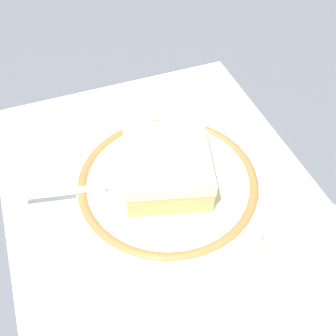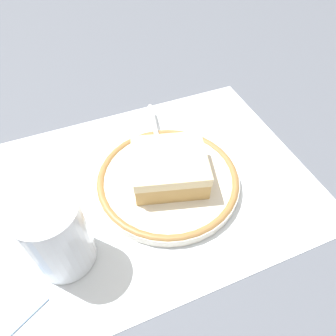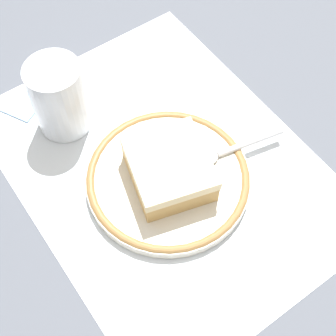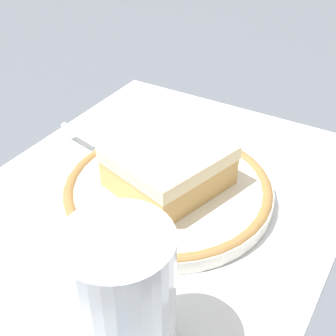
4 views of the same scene
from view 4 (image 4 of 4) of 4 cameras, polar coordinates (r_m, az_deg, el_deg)
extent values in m
plane|color=#4C515B|center=(0.43, -2.41, -4.79)|extent=(2.40, 2.40, 0.00)
cube|color=silver|center=(0.43, -2.42, -4.72)|extent=(0.44, 0.33, 0.00)
cylinder|color=silver|center=(0.43, 0.00, -2.83)|extent=(0.20, 0.20, 0.01)
torus|color=olive|center=(0.43, 0.00, -2.47)|extent=(0.20, 0.20, 0.01)
cube|color=tan|center=(0.42, 0.11, -0.53)|extent=(0.11, 0.11, 0.03)
cube|color=beige|center=(0.41, 0.11, 1.77)|extent=(0.12, 0.11, 0.01)
ellipsoid|color=silver|center=(0.45, -4.76, 0.69)|extent=(0.03, 0.04, 0.01)
cylinder|color=silver|center=(0.50, -9.73, 3.45)|extent=(0.03, 0.09, 0.01)
cylinder|color=silver|center=(0.29, -5.86, -15.55)|extent=(0.07, 0.07, 0.10)
cylinder|color=#B7722D|center=(0.32, -5.46, -19.44)|extent=(0.06, 0.06, 0.03)
cube|color=white|center=(0.39, -18.86, -11.72)|extent=(0.16, 0.16, 0.00)
camera|label=1|loc=(0.28, -67.35, 33.63)|focal=43.44mm
camera|label=2|loc=(0.21, 69.18, 35.86)|focal=33.15mm
camera|label=3|loc=(0.59, 50.37, 53.12)|focal=53.82mm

